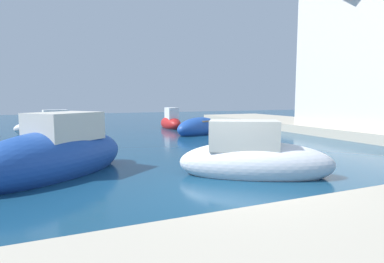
{
  "coord_description": "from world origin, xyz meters",
  "views": [
    {
      "loc": [
        -3.29,
        -5.87,
        2.14
      ],
      "look_at": [
        3.04,
        8.83,
        0.42
      ],
      "focal_mm": 29.14,
      "sensor_mm": 36.0,
      "label": 1
    }
  ],
  "objects_px": {
    "moored_boat_3": "(56,155)",
    "moored_boat_5": "(171,122)",
    "moored_boat_6": "(51,126)",
    "moored_boat_1": "(199,128)",
    "moored_boat_4": "(253,159)",
    "waterfront_building_main": "(384,48)"
  },
  "relations": [
    {
      "from": "moored_boat_3",
      "to": "moored_boat_5",
      "type": "height_order",
      "value": "moored_boat_3"
    },
    {
      "from": "moored_boat_3",
      "to": "moored_boat_5",
      "type": "xyz_separation_m",
      "value": [
        7.56,
        11.87,
        -0.14
      ]
    },
    {
      "from": "moored_boat_3",
      "to": "moored_boat_6",
      "type": "height_order",
      "value": "moored_boat_3"
    },
    {
      "from": "moored_boat_1",
      "to": "moored_boat_6",
      "type": "bearing_deg",
      "value": 123.34
    },
    {
      "from": "moored_boat_3",
      "to": "moored_boat_6",
      "type": "xyz_separation_m",
      "value": [
        -0.33,
        12.0,
        -0.16
      ]
    },
    {
      "from": "moored_boat_4",
      "to": "moored_boat_3",
      "type": "bearing_deg",
      "value": -173.94
    },
    {
      "from": "moored_boat_3",
      "to": "moored_boat_5",
      "type": "bearing_deg",
      "value": -162.17
    },
    {
      "from": "moored_boat_6",
      "to": "moored_boat_4",
      "type": "bearing_deg",
      "value": 100.99
    },
    {
      "from": "moored_boat_3",
      "to": "moored_boat_4",
      "type": "distance_m",
      "value": 5.47
    },
    {
      "from": "moored_boat_1",
      "to": "moored_boat_4",
      "type": "bearing_deg",
      "value": -134.48
    },
    {
      "from": "moored_boat_6",
      "to": "moored_boat_1",
      "type": "bearing_deg",
      "value": 142.15
    },
    {
      "from": "moored_boat_1",
      "to": "waterfront_building_main",
      "type": "height_order",
      "value": "waterfront_building_main"
    },
    {
      "from": "moored_boat_4",
      "to": "moored_boat_6",
      "type": "xyz_separation_m",
      "value": [
        -5.32,
        14.25,
        -0.08
      ]
    },
    {
      "from": "moored_boat_5",
      "to": "waterfront_building_main",
      "type": "xyz_separation_m",
      "value": [
        8.84,
        -9.55,
        4.39
      ]
    },
    {
      "from": "moored_boat_1",
      "to": "moored_boat_4",
      "type": "relative_size",
      "value": 0.9
    },
    {
      "from": "moored_boat_4",
      "to": "waterfront_building_main",
      "type": "distance_m",
      "value": 13.03
    },
    {
      "from": "moored_boat_1",
      "to": "moored_boat_5",
      "type": "xyz_separation_m",
      "value": [
        -0.29,
        4.28,
        0.06
      ]
    },
    {
      "from": "moored_boat_1",
      "to": "waterfront_building_main",
      "type": "relative_size",
      "value": 0.46
    },
    {
      "from": "moored_boat_4",
      "to": "moored_boat_1",
      "type": "bearing_deg",
      "value": 104.06
    },
    {
      "from": "moored_boat_5",
      "to": "waterfront_building_main",
      "type": "bearing_deg",
      "value": -134.61
    },
    {
      "from": "moored_boat_3",
      "to": "moored_boat_1",
      "type": "bearing_deg",
      "value": -175.62
    },
    {
      "from": "moored_boat_5",
      "to": "moored_boat_4",
      "type": "bearing_deg",
      "value": 172.27
    }
  ]
}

